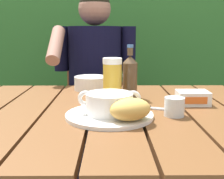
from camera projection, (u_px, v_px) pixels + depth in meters
dining_table at (115, 132)px, 1.01m from camera, size 1.46×0.94×0.74m
hedge_backdrop at (117, 18)px, 2.58m from camera, size 3.65×0.98×2.62m
chair_near_diner at (97, 111)px, 1.94m from camera, size 0.44×0.47×0.99m
person_eating at (95, 79)px, 1.69m from camera, size 0.48×0.47×1.25m
serving_plate at (109, 115)px, 0.91m from camera, size 0.28×0.28×0.01m
soup_bowl at (109, 103)px, 0.90m from camera, size 0.20×0.15×0.07m
bread_roll at (130, 109)px, 0.83m from camera, size 0.15×0.14×0.07m
beer_glass at (112, 80)px, 1.11m from camera, size 0.07×0.07×0.17m
beer_bottle at (130, 76)px, 1.17m from camera, size 0.06×0.06×0.22m
water_glass_small at (174, 107)px, 0.92m from camera, size 0.07×0.07×0.06m
butter_tub at (193, 98)px, 1.07m from camera, size 0.12×0.09×0.05m
table_knife at (150, 108)px, 1.01m from camera, size 0.15×0.07×0.01m
diner_bowl at (91, 83)px, 1.34m from camera, size 0.16×0.16×0.06m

